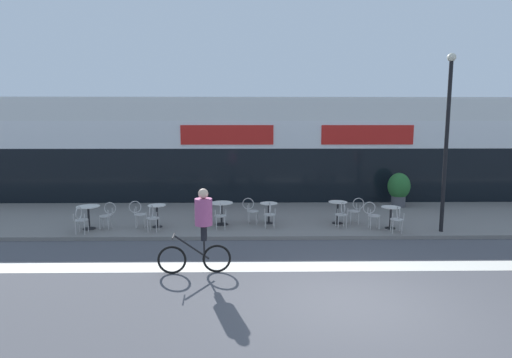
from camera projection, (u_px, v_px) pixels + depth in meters
ground_plane at (355, 304)px, 7.89m from camera, size 120.00×120.00×0.00m
sidewalk_slab at (305, 218)px, 15.07m from camera, size 40.00×5.50×0.12m
storefront_facade at (292, 149)px, 19.43m from camera, size 40.00×4.06×4.75m
bike_lane_stripe at (332, 266)px, 10.01m from camera, size 36.00×0.70×0.01m
bistro_table_0 at (88, 213)px, 13.13m from camera, size 0.74×0.74×0.77m
bistro_table_1 at (157, 212)px, 13.38m from camera, size 0.60×0.60×0.76m
bistro_table_2 at (222, 209)px, 13.71m from camera, size 0.78×0.78×0.77m
bistro_table_3 at (269, 209)px, 13.89m from camera, size 0.61×0.61×0.73m
bistro_table_4 at (338, 208)px, 13.89m from camera, size 0.65×0.65×0.77m
bistro_table_5 at (391, 213)px, 13.20m from camera, size 0.62×0.62×0.73m
cafe_chair_0_near at (80, 218)px, 12.51m from camera, size 0.41×0.58×0.90m
cafe_chair_0_side at (107, 214)px, 13.14m from camera, size 0.59×0.43×0.90m
cafe_chair_1_near at (152, 216)px, 12.76m from camera, size 0.42×0.58×0.90m
cafe_chair_1_side at (138, 212)px, 13.36m from camera, size 0.60×0.45×0.90m
cafe_chair_2_near at (220, 214)px, 13.10m from camera, size 0.44×0.59×0.90m
cafe_chair_2_side at (203, 210)px, 13.72m from camera, size 0.59×0.44×0.90m
cafe_chair_3_near at (270, 213)px, 13.27m from camera, size 0.42×0.58×0.90m
cafe_chair_3_side at (251, 209)px, 13.89m from camera, size 0.60×0.45×0.90m
cafe_chair_4_near at (342, 213)px, 13.27m from camera, size 0.43×0.59×0.90m
cafe_chair_4_side at (356, 209)px, 13.90m from camera, size 0.59×0.43×0.90m
cafe_chair_5_near at (397, 217)px, 12.58m from camera, size 0.45×0.60×0.90m
cafe_chair_5_side at (372, 213)px, 13.19m from camera, size 0.59×0.42×0.90m
planter_pot at (399, 188)px, 16.76m from camera, size 0.92×0.92×1.43m
lamp_post at (447, 132)px, 12.47m from camera, size 0.26×0.26×5.59m
cyclist_1 at (201, 226)px, 9.43m from camera, size 1.75×0.52×2.05m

